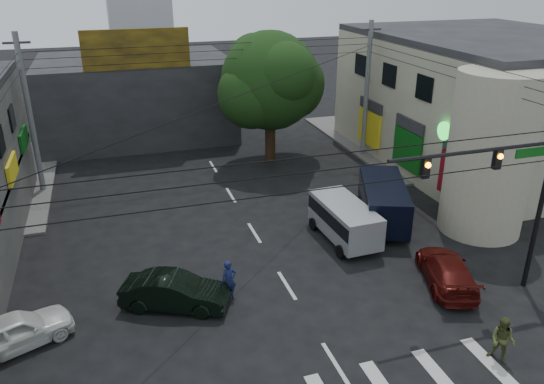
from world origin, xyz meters
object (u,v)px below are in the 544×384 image
utility_pole_far_left (30,116)px  white_compact (15,331)px  maroon_sedan (447,270)px  street_tree (270,81)px  traffic_officer (229,280)px  traffic_gantry (511,184)px  pedestrian_olive (502,340)px  utility_pole_far_right (367,91)px  navy_van (383,203)px  dark_sedan (175,292)px  silver_minivan (344,222)px

utility_pole_far_left → white_compact: size_ratio=2.18×
maroon_sedan → street_tree: bearing=-63.1°
street_tree → traffic_officer: 17.12m
traffic_gantry → traffic_officer: traffic_gantry is taller
pedestrian_olive → utility_pole_far_right: bearing=136.8°
utility_pole_far_left → maroon_sedan: 23.55m
street_tree → maroon_sedan: size_ratio=1.83×
street_tree → utility_pole_far_right: size_ratio=0.95×
utility_pole_far_left → navy_van: (17.17, -9.88, -3.51)m
traffic_gantry → white_compact: 18.75m
pedestrian_olive → street_tree: bearing=154.4°
traffic_gantry → utility_pole_far_left: utility_pole_far_left is taller
dark_sedan → traffic_gantry: bearing=-78.5°
street_tree → traffic_officer: (-6.51, -15.14, -4.64)m
street_tree → traffic_gantry: 18.42m
traffic_gantry → dark_sedan: (-12.48, 2.91, -4.14)m
silver_minivan → pedestrian_olive: size_ratio=2.65×
traffic_officer → pedestrian_olive: 10.13m
utility_pole_far_right → traffic_officer: utility_pole_far_right is taller
dark_sedan → navy_van: 12.08m
white_compact → maroon_sedan: (16.75, -1.09, -0.03)m
white_compact → traffic_officer: traffic_officer is taller
navy_van → white_compact: bearing=128.0°
street_tree → pedestrian_olive: street_tree is taller
maroon_sedan → traffic_officer: (-8.93, 1.74, 0.20)m
maroon_sedan → navy_van: size_ratio=0.82×
traffic_officer → traffic_gantry: bearing=-20.0°
pedestrian_olive → traffic_officer: bearing=-158.3°
dark_sedan → navy_van: navy_van is taller
dark_sedan → white_compact: dark_sedan is taller
dark_sedan → traffic_officer: (2.15, -0.05, 0.15)m
traffic_gantry → dark_sedan: traffic_gantry is taller
navy_van → dark_sedan: bearing=132.2°
silver_minivan → navy_van: navy_van is taller
maroon_sedan → utility_pole_far_right: bearing=-85.6°
utility_pole_far_right → maroon_sedan: size_ratio=1.93×
traffic_gantry → silver_minivan: 8.10m
street_tree → navy_van: bearing=-76.2°
maroon_sedan → white_compact: bearing=15.0°
utility_pole_far_right → navy_van: utility_pole_far_right is taller
pedestrian_olive → utility_pole_far_left: bearing=-171.5°
traffic_gantry → utility_pole_far_left: 25.00m
dark_sedan → traffic_officer: 2.15m
utility_pole_far_left → maroon_sedan: (16.93, -15.88, -3.96)m
white_compact → navy_van: navy_van is taller
traffic_gantry → utility_pole_far_left: (-18.32, 17.00, -0.23)m
street_tree → utility_pole_far_left: 14.56m
traffic_gantry → utility_pole_far_right: size_ratio=0.78×
utility_pole_far_left → white_compact: 15.31m
maroon_sedan → pedestrian_olive: 4.78m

